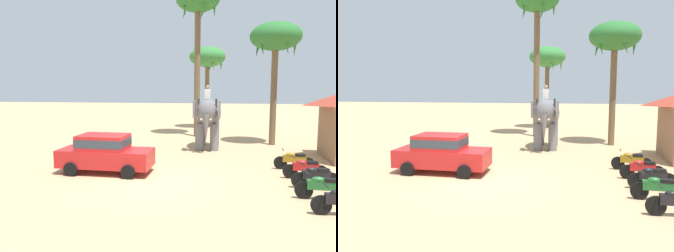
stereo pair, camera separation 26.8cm
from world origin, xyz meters
TOP-DOWN VIEW (x-y plane):
  - ground_plane at (0.00, 0.00)m, footprint 120.00×120.00m
  - car_sedan_foreground at (-1.89, 0.83)m, footprint 4.16×2.00m
  - elephant_with_mahout at (2.43, 7.38)m, footprint 1.66×3.88m
  - motorcycle_second_in_row at (6.54, -1.67)m, footprint 1.80×0.55m
  - motorcycle_mid_row at (6.70, -0.27)m, footprint 1.80×0.55m
  - motorcycle_fourth_in_row at (6.63, 0.97)m, footprint 1.80×0.55m
  - motorcycle_far_in_row at (6.52, 2.50)m, footprint 1.80×0.55m
  - palm_tree_behind_elephant at (2.09, 17.35)m, footprint 3.20×3.20m
  - palm_tree_near_hut at (6.58, 9.21)m, footprint 3.20×3.20m
  - palm_tree_left_of_road at (1.49, 12.22)m, footprint 3.20×3.20m

SIDE VIEW (x-z plane):
  - ground_plane at x=0.00m, z-range 0.00..0.00m
  - motorcycle_second_in_row at x=6.54m, z-range -0.01..0.93m
  - motorcycle_mid_row at x=6.70m, z-range -0.01..0.93m
  - motorcycle_fourth_in_row at x=6.63m, z-range -0.01..0.93m
  - motorcycle_far_in_row at x=6.52m, z-range -0.01..0.93m
  - car_sedan_foreground at x=-1.89m, z-range 0.08..1.78m
  - elephant_with_mahout at x=2.43m, z-range 0.05..3.93m
  - palm_tree_behind_elephant at x=2.09m, z-range 2.56..9.83m
  - palm_tree_near_hut at x=6.58m, z-range 2.80..10.64m
  - palm_tree_left_of_road at x=1.49m, z-range 4.11..15.09m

